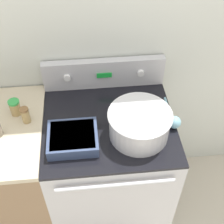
% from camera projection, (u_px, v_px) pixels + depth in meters
% --- Properties ---
extents(kitchen_wall, '(8.00, 0.05, 2.50)m').
position_uv_depth(kitchen_wall, '(102.00, 33.00, 1.76)').
color(kitchen_wall, silver).
rests_on(kitchen_wall, ground_plane).
extents(stove_range, '(0.74, 0.71, 0.91)m').
position_uv_depth(stove_range, '(109.00, 168.00, 2.07)').
color(stove_range, '#BCBCC1').
rests_on(stove_range, ground_plane).
extents(control_panel, '(0.74, 0.07, 0.19)m').
position_uv_depth(control_panel, '(104.00, 73.00, 1.89)').
color(control_panel, '#BCBCC1').
rests_on(control_panel, stove_range).
extents(side_counter, '(0.65, 0.68, 0.93)m').
position_uv_depth(side_counter, '(3.00, 177.00, 2.02)').
color(side_counter, '#896B4C').
rests_on(side_counter, ground_plane).
extents(mixing_bowl, '(0.33, 0.33, 0.16)m').
position_uv_depth(mixing_bowl, '(139.00, 123.00, 1.62)').
color(mixing_bowl, silver).
rests_on(mixing_bowl, stove_range).
extents(casserole_dish, '(0.26, 0.23, 0.06)m').
position_uv_depth(casserole_dish, '(73.00, 138.00, 1.61)').
color(casserole_dish, '#38476B').
rests_on(casserole_dish, stove_range).
extents(ladle, '(0.07, 0.26, 0.07)m').
position_uv_depth(ladle, '(174.00, 121.00, 1.70)').
color(ladle, '#7AB2C6').
rests_on(ladle, stove_range).
extents(spice_jar_brown_cap, '(0.05, 0.05, 0.10)m').
position_uv_depth(spice_jar_brown_cap, '(25.00, 115.00, 1.69)').
color(spice_jar_brown_cap, tan).
rests_on(spice_jar_brown_cap, side_counter).
extents(spice_jar_green_cap, '(0.06, 0.06, 0.09)m').
position_uv_depth(spice_jar_green_cap, '(15.00, 107.00, 1.74)').
color(spice_jar_green_cap, tan).
rests_on(spice_jar_green_cap, side_counter).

